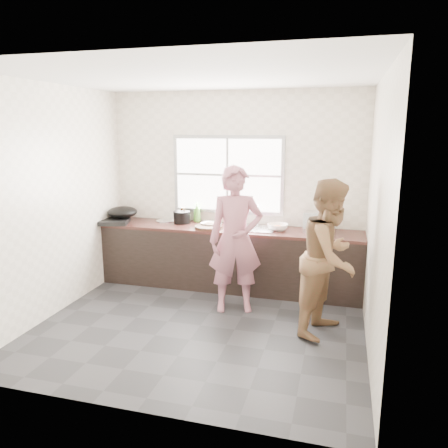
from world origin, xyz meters
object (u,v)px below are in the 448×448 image
(black_pot, at_px, (182,217))
(glass_jar, at_px, (188,218))
(cutting_board, at_px, (208,227))
(pot_lid_right, at_px, (171,220))
(bottle_brown_short, at_px, (182,215))
(bowl_crabs, at_px, (278,228))
(bowl_held, at_px, (277,229))
(burner, at_px, (115,221))
(wok, at_px, (122,212))
(bottle_brown_tall, at_px, (184,216))
(dish_rack, at_px, (318,222))
(pot_lid_left, at_px, (165,221))
(woman, at_px, (236,244))
(person_side, at_px, (330,258))
(plate_food, at_px, (180,221))
(bowl_mince, at_px, (210,225))
(bottle_green, at_px, (197,212))

(black_pot, height_order, glass_jar, black_pot)
(cutting_board, relative_size, pot_lid_right, 1.61)
(bottle_brown_short, xyz_separation_m, glass_jar, (0.09, -0.00, -0.04))
(bowl_crabs, height_order, pot_lid_right, bowl_crabs)
(pot_lid_right, bearing_deg, black_pot, -30.47)
(bowl_held, xyz_separation_m, glass_jar, (-1.35, 0.25, 0.03))
(burner, bearing_deg, bottle_brown_short, 25.22)
(bowl_held, height_order, wok, wok)
(glass_jar, distance_m, burner, 1.05)
(bottle_brown_tall, distance_m, pot_lid_right, 0.26)
(glass_jar, bearing_deg, dish_rack, -5.37)
(bottle_brown_tall, distance_m, pot_lid_left, 0.32)
(bottle_brown_tall, height_order, glass_jar, bottle_brown_tall)
(woman, xyz_separation_m, burner, (-1.92, 0.56, 0.06))
(cutting_board, distance_m, wok, 1.34)
(person_side, height_order, plate_food, person_side)
(person_side, bearing_deg, bowl_crabs, 54.90)
(pot_lid_right, bearing_deg, pot_lid_left, -138.08)
(bottle_brown_tall, xyz_separation_m, wok, (-0.89, -0.17, 0.04))
(woman, relative_size, bowl_mince, 7.13)
(bowl_mince, distance_m, bottle_brown_short, 0.56)
(bowl_mince, height_order, bottle_green, bottle_green)
(wok, bearing_deg, woman, -20.68)
(dish_rack, bearing_deg, bowl_mince, -171.35)
(burner, bearing_deg, woman, -16.14)
(bottle_brown_short, xyz_separation_m, wok, (-0.82, -0.26, 0.05))
(bowl_crabs, distance_m, pot_lid_right, 1.62)
(pot_lid_right, bearing_deg, bowl_held, -8.60)
(cutting_board, distance_m, bowl_mince, 0.11)
(plate_food, height_order, pot_lid_left, plate_food)
(glass_jar, xyz_separation_m, pot_lid_right, (-0.25, -0.01, -0.05))
(plate_food, bearing_deg, person_side, -30.03)
(burner, bearing_deg, pot_lid_right, 29.18)
(woman, distance_m, bowl_held, 0.81)
(bowl_crabs, bearing_deg, bowl_mince, -178.08)
(plate_food, bearing_deg, wok, -162.75)
(person_side, height_order, black_pot, person_side)
(wok, bearing_deg, plate_food, 17.25)
(bowl_mince, distance_m, dish_rack, 1.47)
(bottle_green, relative_size, glass_jar, 2.50)
(person_side, relative_size, bottle_brown_short, 9.01)
(bowl_mince, xyz_separation_m, glass_jar, (-0.41, 0.25, 0.03))
(pot_lid_left, bearing_deg, plate_food, 17.42)
(bowl_mince, relative_size, pot_lid_right, 1.02)
(pot_lid_left, distance_m, pot_lid_right, 0.10)
(bowl_mince, distance_m, bowl_crabs, 0.94)
(bottle_brown_short, distance_m, burner, 0.97)
(burner, xyz_separation_m, dish_rack, (2.84, 0.23, 0.10))
(pot_lid_left, bearing_deg, bottle_green, 9.64)
(bowl_mince, distance_m, black_pot, 0.47)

